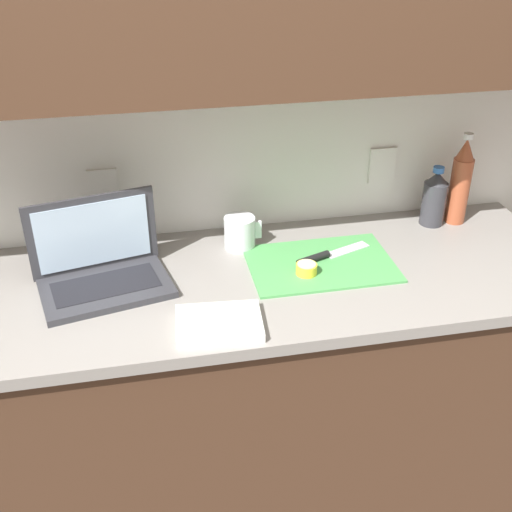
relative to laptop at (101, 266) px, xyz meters
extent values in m
plane|color=#564C47|center=(0.24, -0.06, -0.97)|extent=(12.00, 12.00, 0.00)
cube|color=white|center=(0.24, 0.30, 0.33)|extent=(5.20, 0.06, 2.60)
cube|color=white|center=(0.02, 0.26, 0.12)|extent=(0.09, 0.01, 0.12)
cube|color=white|center=(0.92, 0.26, 0.12)|extent=(0.09, 0.01, 0.12)
cube|color=#472D1E|center=(0.24, -0.05, -0.53)|extent=(2.23, 0.60, 0.88)
cube|color=gray|center=(0.24, -0.05, -0.08)|extent=(2.29, 0.64, 0.03)
cube|color=#333338|center=(0.01, -0.04, -0.05)|extent=(0.39, 0.30, 0.02)
cube|color=black|center=(0.01, -0.04, -0.04)|extent=(0.31, 0.19, 0.00)
cube|color=#333338|center=(-0.01, 0.06, 0.07)|extent=(0.36, 0.09, 0.23)
cube|color=silver|center=(-0.01, 0.06, 0.07)|extent=(0.31, 0.07, 0.19)
cube|color=#4C9E51|center=(0.64, -0.03, -0.05)|extent=(0.43, 0.29, 0.01)
cube|color=silver|center=(0.74, 0.03, -0.05)|extent=(0.15, 0.09, 0.00)
cylinder|color=black|center=(0.62, -0.02, -0.04)|extent=(0.11, 0.06, 0.02)
cylinder|color=yellow|center=(0.58, -0.08, -0.03)|extent=(0.06, 0.06, 0.03)
cylinder|color=#F4EAA3|center=(0.58, -0.08, -0.02)|extent=(0.05, 0.05, 0.00)
cylinder|color=#333338|center=(1.08, 0.16, 0.01)|extent=(0.08, 0.08, 0.15)
cone|color=#333338|center=(1.08, 0.16, 0.11)|extent=(0.07, 0.07, 0.04)
cylinder|color=#3366B2|center=(1.08, 0.16, 0.13)|extent=(0.04, 0.04, 0.02)
cylinder|color=#A34C2D|center=(1.16, 0.16, 0.05)|extent=(0.07, 0.07, 0.22)
cone|color=#A34C2D|center=(1.16, 0.16, 0.20)|extent=(0.06, 0.06, 0.07)
cylinder|color=white|center=(1.16, 0.16, 0.24)|extent=(0.03, 0.03, 0.02)
cylinder|color=silver|center=(0.42, 0.13, -0.01)|extent=(0.10, 0.10, 0.10)
cube|color=silver|center=(0.48, 0.13, 0.00)|extent=(0.02, 0.01, 0.06)
cube|color=silver|center=(0.29, -0.27, -0.05)|extent=(0.23, 0.18, 0.02)
camera|label=1|loc=(0.12, -1.59, 0.93)|focal=45.00mm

